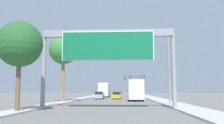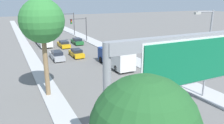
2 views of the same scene
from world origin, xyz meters
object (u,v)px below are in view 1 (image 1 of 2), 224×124
(truck_box_secondary, at_px, (104,90))
(palm_tree_background, at_px, (63,50))
(car_near_center, at_px, (99,95))
(traffic_light_near_intersection, at_px, (139,82))
(palm_tree_foreground, at_px, (20,45))
(truck_box_primary, at_px, (136,90))
(sign_gantry, at_px, (108,46))
(car_near_right, at_px, (118,95))
(car_far_center, at_px, (132,95))
(car_near_left, at_px, (117,96))
(street_lamp_right, at_px, (166,61))
(traffic_light_mid_block, at_px, (136,82))

(truck_box_secondary, height_order, palm_tree_background, palm_tree_background)
(car_near_center, distance_m, traffic_light_near_intersection, 16.59)
(traffic_light_near_intersection, xyz_separation_m, palm_tree_foreground, (-12.53, -44.37, 1.76))
(truck_box_primary, bearing_deg, palm_tree_background, -152.28)
(sign_gantry, relative_size, truck_box_primary, 1.67)
(sign_gantry, relative_size, car_near_center, 2.78)
(truck_box_primary, bearing_deg, car_near_right, 101.39)
(truck_box_secondary, bearing_deg, car_near_right, -45.57)
(palm_tree_foreground, bearing_deg, car_far_center, 75.74)
(car_near_right, relative_size, truck_box_primary, 0.58)
(car_far_center, distance_m, car_near_left, 11.25)
(truck_box_primary, distance_m, street_lamp_right, 14.07)
(car_far_center, height_order, truck_box_secondary, truck_box_secondary)
(traffic_light_mid_block, xyz_separation_m, street_lamp_right, (1.61, -45.11, 0.91))
(street_lamp_right, bearing_deg, car_far_center, 95.42)
(car_near_left, height_order, car_near_right, car_near_left)
(car_far_center, bearing_deg, sign_gantry, -95.34)
(truck_box_secondary, xyz_separation_m, traffic_light_mid_block, (8.47, 10.88, 2.49))
(sign_gantry, distance_m, car_near_left, 27.33)
(palm_tree_background, bearing_deg, traffic_light_near_intersection, 64.79)
(car_near_center, bearing_deg, palm_tree_background, -106.23)
(car_near_left, height_order, car_near_center, car_near_center)
(car_near_center, height_order, traffic_light_mid_block, traffic_light_mid_block)
(truck_box_secondary, distance_m, palm_tree_foreground, 43.81)
(car_far_center, relative_size, street_lamp_right, 0.48)
(street_lamp_right, bearing_deg, traffic_light_mid_block, 92.04)
(car_near_right, bearing_deg, truck_box_secondary, 134.43)
(car_far_center, bearing_deg, car_near_right, -153.11)
(car_near_right, height_order, palm_tree_background, palm_tree_background)
(truck_box_secondary, bearing_deg, traffic_light_mid_block, 52.09)
(car_far_center, relative_size, car_near_left, 1.00)
(sign_gantry, height_order, truck_box_primary, sign_gantry)
(car_near_left, distance_m, car_near_center, 3.51)
(palm_tree_foreground, height_order, street_lamp_right, street_lamp_right)
(car_near_center, xyz_separation_m, traffic_light_mid_block, (8.47, 23.62, 3.59))
(truck_box_primary, bearing_deg, palm_tree_foreground, -115.16)
(car_near_left, relative_size, car_near_center, 0.88)
(truck_box_primary, xyz_separation_m, truck_box_secondary, (-7.00, 20.94, 0.05))
(sign_gantry, bearing_deg, car_near_center, 97.52)
(car_near_right, height_order, street_lamp_right, street_lamp_right)
(sign_gantry, bearing_deg, palm_tree_background, 121.23)
(sign_gantry, xyz_separation_m, car_near_left, (0.00, 26.77, -5.50))
(traffic_light_mid_block, distance_m, palm_tree_foreground, 55.71)
(truck_box_primary, height_order, traffic_light_mid_block, traffic_light_mid_block)
(truck_box_primary, height_order, palm_tree_background, palm_tree_background)
(car_near_left, distance_m, car_near_right, 8.92)
(truck_box_primary, distance_m, truck_box_secondary, 22.08)
(traffic_light_near_intersection, height_order, traffic_light_mid_block, traffic_light_mid_block)
(sign_gantry, height_order, traffic_light_mid_block, sign_gantry)
(sign_gantry, distance_m, truck_box_secondary, 39.66)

